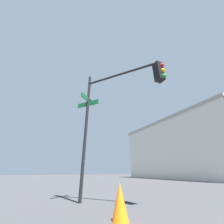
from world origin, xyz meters
TOP-DOWN VIEW (x-y plane):
  - traffic_signal_near at (-6.20, -5.64)m, footprint 3.12×2.56m
  - building_stucco at (-17.16, 20.62)m, footprint 18.61×25.54m
  - traffic_cone at (-5.13, -6.26)m, footprint 0.36×0.36m

SIDE VIEW (x-z plane):
  - traffic_cone at x=-5.13m, z-range 0.00..0.74m
  - traffic_signal_near at x=-6.20m, z-range 1.11..6.38m
  - building_stucco at x=-17.16m, z-range 0.01..8.67m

